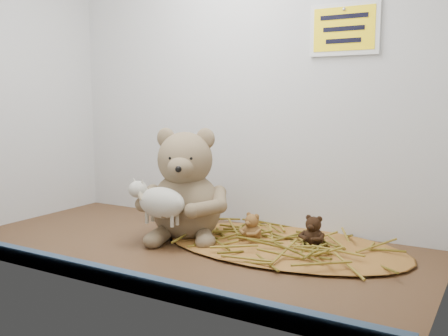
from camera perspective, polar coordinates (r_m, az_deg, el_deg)
The scene contains 8 objects.
alcove_shell at distance 129.73cm, azimuth -2.33°, elevation 11.37°, with size 120.40×60.20×90.40cm.
front_rail at distance 105.59cm, azimuth -13.49°, elevation -11.83°, with size 119.28×2.20×3.60cm, color #324A5F.
straw_bed at distance 128.04cm, azimuth 6.64°, elevation -8.71°, with size 64.50×37.45×1.25cm, color brown.
main_teddy at distance 133.37cm, azimuth -4.40°, elevation -1.76°, with size 23.86×25.19×29.60cm, color #79614A, non-canonical shape.
toy_lamb at distance 125.54cm, azimuth -7.13°, elevation -3.97°, with size 16.89×10.31×10.91cm, color beige, non-canonical shape.
mini_teddy_tan at distance 128.77cm, azimuth 3.25°, elevation -6.61°, with size 5.87×6.19×7.27cm, color brown, non-canonical shape.
mini_teddy_brown at distance 125.42cm, azimuth 10.19°, elevation -6.97°, with size 6.34×6.69×7.86cm, color black, non-canonical shape.
wall_sign at distance 136.80cm, azimuth 13.59°, elevation 15.19°, with size 16.00×1.20×11.00cm, color yellow.
Camera 1 is at (69.30, -100.37, 36.81)cm, focal length 40.00 mm.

